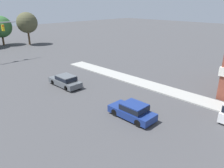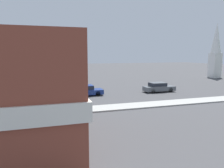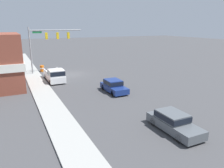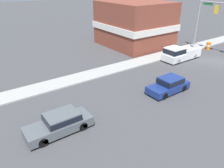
% 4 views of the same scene
% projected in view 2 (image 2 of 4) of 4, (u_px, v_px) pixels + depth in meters
% --- Properties ---
extents(car_lead, '(1.79, 4.26, 1.43)m').
position_uv_depth(car_lead, '(86.00, 90.00, 29.29)').
color(car_lead, black).
rests_on(car_lead, ground).
extents(car_second_ahead, '(1.79, 4.63, 1.41)m').
position_uv_depth(car_second_ahead, '(158.00, 87.00, 32.23)').
color(car_second_ahead, black).
rests_on(car_second_ahead, ground).
extents(pickup_truck_parked, '(2.04, 5.59, 1.87)m').
position_uv_depth(pickup_truck_parked, '(19.00, 100.00, 21.95)').
color(pickup_truck_parked, black).
rests_on(pickup_truck_parked, ground).
extents(church_steeple, '(2.42, 2.42, 12.74)m').
position_uv_depth(church_steeple, '(216.00, 49.00, 51.11)').
color(church_steeple, white).
rests_on(church_steeple, ground).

